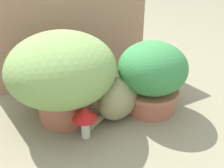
# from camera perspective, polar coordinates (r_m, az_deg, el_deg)

# --- Properties ---
(ground_plane) EXTENTS (6.00, 6.00, 0.00)m
(ground_plane) POSITION_cam_1_polar(r_m,az_deg,el_deg) (1.39, 0.66, -7.94)
(ground_plane) COLOR gray
(cardboard_backdrop) EXTENTS (1.05, 0.03, 0.79)m
(cardboard_backdrop) POSITION_cam_1_polar(r_m,az_deg,el_deg) (1.70, -8.36, 13.46)
(cardboard_backdrop) COLOR tan
(cardboard_backdrop) RESTS_ON ground
(grass_planter) EXTENTS (0.53, 0.53, 0.46)m
(grass_planter) POSITION_cam_1_polar(r_m,az_deg,el_deg) (1.31, -10.64, 2.44)
(grass_planter) COLOR #AE644B
(grass_planter) RESTS_ON ground
(leafy_planter) EXTENTS (0.36, 0.36, 0.38)m
(leafy_planter) POSITION_cam_1_polar(r_m,az_deg,el_deg) (1.41, 8.53, 1.84)
(leafy_planter) COLOR #B7674E
(leafy_planter) RESTS_ON ground
(cat) EXTENTS (0.39, 0.25, 0.32)m
(cat) POSITION_cam_1_polar(r_m,az_deg,el_deg) (1.38, 1.81, -2.35)
(cat) COLOR #979265
(cat) RESTS_ON ground
(mushroom_ornament_red) EXTENTS (0.12, 0.12, 0.16)m
(mushroom_ornament_red) POSITION_cam_1_polar(r_m,az_deg,el_deg) (1.23, -5.81, -6.76)
(mushroom_ornament_red) COLOR silver
(mushroom_ornament_red) RESTS_ON ground
(mushroom_ornament_pink) EXTENTS (0.08, 0.08, 0.10)m
(mushroom_ornament_pink) POSITION_cam_1_polar(r_m,az_deg,el_deg) (1.35, -9.56, -6.03)
(mushroom_ornament_pink) COLOR silver
(mushroom_ornament_pink) RESTS_ON ground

